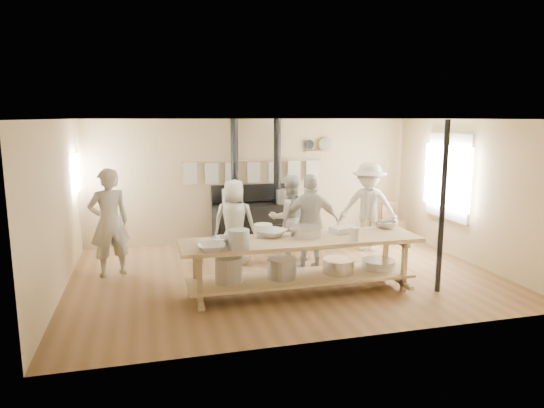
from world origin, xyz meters
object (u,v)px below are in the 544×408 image
(roasting_pan, at_px, (344,229))
(chair, at_px, (392,227))
(cook_far_left, at_px, (109,223))
(cook_left, at_px, (289,218))
(prep_table, at_px, (301,260))
(cook_center, at_px, (234,222))
(cook_right, at_px, (311,223))
(cook_by_window, at_px, (368,207))
(stove, at_px, (257,220))

(roasting_pan, bearing_deg, chair, 48.75)
(cook_far_left, height_order, cook_left, cook_far_left)
(prep_table, distance_m, roasting_pan, 0.89)
(cook_far_left, distance_m, cook_center, 2.13)
(cook_center, height_order, cook_right, cook_right)
(cook_left, relative_size, chair, 2.02)
(cook_center, height_order, chair, cook_center)
(prep_table, bearing_deg, chair, 42.61)
(cook_right, bearing_deg, chair, -137.96)
(roasting_pan, bearing_deg, cook_by_window, 54.25)
(prep_table, bearing_deg, cook_by_window, 44.08)
(cook_far_left, bearing_deg, cook_left, 163.28)
(stove, height_order, chair, stove)
(cook_left, relative_size, cook_by_window, 0.91)
(cook_far_left, height_order, roasting_pan, cook_far_left)
(cook_far_left, height_order, cook_right, cook_far_left)
(cook_right, relative_size, roasting_pan, 4.14)
(stove, relative_size, cook_far_left, 1.43)
(stove, bearing_deg, cook_right, -76.10)
(prep_table, relative_size, roasting_pan, 8.84)
(stove, xyz_separation_m, chair, (3.02, -0.24, -0.29))
(cook_left, distance_m, roasting_pan, 1.59)
(cook_center, xyz_separation_m, cook_right, (1.20, -0.73, 0.07))
(stove, bearing_deg, roasting_pan, -74.51)
(chair, bearing_deg, roasting_pan, -141.32)
(cook_center, bearing_deg, cook_right, 167.20)
(stove, xyz_separation_m, cook_left, (0.34, -1.27, 0.28))
(cook_center, distance_m, roasting_pan, 2.11)
(roasting_pan, bearing_deg, cook_left, 105.92)
(cook_right, bearing_deg, cook_far_left, -3.83)
(cook_far_left, distance_m, chair, 6.00)
(cook_by_window, bearing_deg, chair, 68.16)
(stove, xyz_separation_m, prep_table, (-0.00, -3.02, -0.00))
(prep_table, relative_size, cook_right, 2.13)
(stove, distance_m, cook_right, 2.11)
(cook_right, distance_m, roasting_pan, 0.82)
(cook_center, height_order, cook_by_window, cook_by_window)
(cook_by_window, height_order, chair, cook_by_window)
(cook_far_left, height_order, chair, cook_far_left)
(prep_table, distance_m, chair, 4.12)
(cook_right, bearing_deg, cook_left, -71.20)
(cook_far_left, height_order, cook_center, cook_far_left)
(stove, xyz_separation_m, cook_far_left, (-2.82, -1.40, 0.39))
(cook_left, height_order, cook_by_window, cook_by_window)
(prep_table, height_order, cook_right, cook_right)
(cook_far_left, distance_m, cook_left, 3.17)
(cook_center, relative_size, roasting_pan, 3.80)
(prep_table, height_order, roasting_pan, roasting_pan)
(cook_far_left, bearing_deg, cook_center, 163.85)
(cook_left, bearing_deg, prep_table, 77.69)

